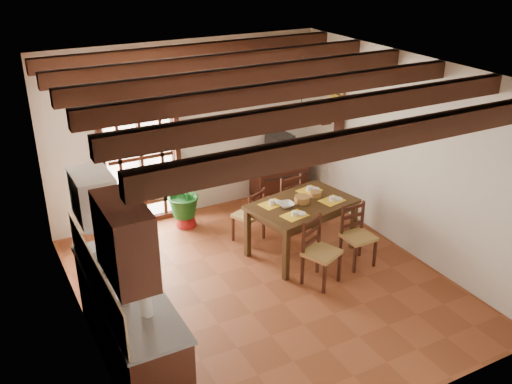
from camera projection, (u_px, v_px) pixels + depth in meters
ground_plane at (264, 284)px, 7.53m from camera, size 5.00×5.00×0.00m
room_shell at (264, 155)px, 6.77m from camera, size 4.52×5.02×2.81m
ceiling_beams at (265, 82)px, 6.41m from camera, size 4.50×4.34×0.20m
french_door at (140, 153)px, 8.65m from camera, size 1.26×0.11×2.32m
kitchen_counter at (129, 323)px, 6.01m from camera, size 0.64×2.25×1.38m
upper_cabinet at (125, 241)px, 4.82m from camera, size 0.35×0.80×0.70m
range_hood at (93, 197)px, 5.88m from camera, size 0.38×0.60×0.54m
counter_items at (122, 280)px, 5.88m from camera, size 0.50×1.43×0.25m
dining_table at (302, 209)px, 8.01m from camera, size 1.60×1.20×0.78m
chair_near_left at (320, 263)px, 7.45m from camera, size 0.54×0.53×0.91m
chair_near_right at (357, 246)px, 7.87m from camera, size 0.40×0.38×0.87m
chair_far_left at (249, 224)px, 8.49m from camera, size 0.50×0.49×0.84m
chair_far_right at (285, 209)px, 8.90m from camera, size 0.45×0.44×0.91m
table_setting at (302, 199)px, 7.94m from camera, size 1.05×0.70×0.10m
table_bowl at (286, 205)px, 7.84m from camera, size 0.23×0.23×0.05m
sideboard at (279, 177)px, 9.80m from camera, size 0.96×0.47×0.80m
crt_tv at (280, 144)px, 9.55m from camera, size 0.42×0.40×0.33m
fuse_box at (271, 97)px, 9.43m from camera, size 0.25×0.03×0.32m
plant_pot at (186, 220)px, 8.97m from camera, size 0.33×0.33×0.20m
potted_plant at (185, 193)px, 8.78m from camera, size 1.99×1.75×2.07m
wall_shelf at (333, 119)px, 9.10m from camera, size 0.20×0.42×0.20m
shelf_vase at (333, 111)px, 9.04m from camera, size 0.15×0.15×0.15m
shelf_flowers at (334, 98)px, 8.96m from camera, size 0.14×0.14×0.36m
framed_picture at (339, 85)px, 8.91m from camera, size 0.03×0.32×0.32m
pendant_lamp at (301, 111)px, 7.51m from camera, size 0.36×0.36×0.84m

